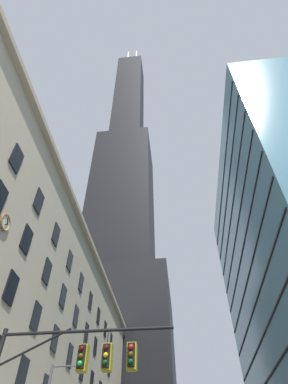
# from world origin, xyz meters

# --- Properties ---
(station_building) EXTENTS (15.39, 60.67, 27.95)m
(station_building) POSITION_xyz_m (-18.36, 24.33, 13.95)
(station_building) COLOR #BCAF93
(station_building) RESTS_ON ground
(dark_skyscraper) EXTENTS (29.90, 29.90, 212.93)m
(dark_skyscraper) POSITION_xyz_m (-16.18, 70.55, 63.35)
(dark_skyscraper) COLOR black
(dark_skyscraper) RESTS_ON ground
(traffic_signal_mast) EXTENTS (7.76, 0.63, 7.00)m
(traffic_signal_mast) POSITION_xyz_m (-3.71, 2.23, 5.26)
(traffic_signal_mast) COLOR black
(traffic_signal_mast) RESTS_ON sidewalk_left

